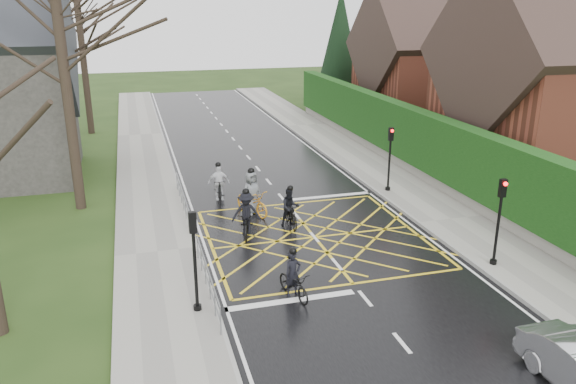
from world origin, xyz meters
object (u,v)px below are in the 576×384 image
cyclist_rear (294,281)px  cyclist_mid (247,218)px  cyclist_back (290,211)px  cyclist_lead (252,198)px  cyclist_front (219,186)px

cyclist_rear → cyclist_mid: size_ratio=0.85×
cyclist_back → cyclist_mid: (-1.91, -0.46, 0.05)m
cyclist_lead → cyclist_mid: bearing=-131.5°
cyclist_back → cyclist_front: (-2.30, 3.97, 0.02)m
cyclist_mid → cyclist_lead: size_ratio=0.92×
cyclist_mid → cyclist_rear: bearing=-71.9°
cyclist_rear → cyclist_lead: (0.30, 7.46, 0.19)m
cyclist_rear → cyclist_front: size_ratio=0.95×
cyclist_lead → cyclist_front: bearing=91.8°
cyclist_mid → cyclist_back: bearing=27.2°
cyclist_front → cyclist_lead: size_ratio=0.82×
cyclist_front → cyclist_lead: (1.07, -2.20, 0.05)m
cyclist_rear → cyclist_mid: (-0.39, 5.23, 0.17)m
cyclist_back → cyclist_lead: (-1.22, 1.77, 0.06)m
cyclist_mid → cyclist_lead: 2.33m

